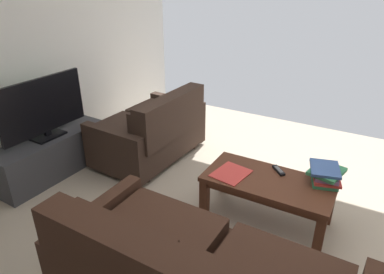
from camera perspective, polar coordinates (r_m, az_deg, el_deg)
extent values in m
cube|color=tan|center=(3.05, 10.76, -15.35)|extent=(5.23, 4.96, 0.01)
cube|color=white|center=(4.00, -26.24, 12.82)|extent=(0.12, 4.96, 2.51)
cylinder|color=black|center=(2.87, -7.10, -17.35)|extent=(0.05, 0.05, 0.06)
cube|color=#382116|center=(2.22, -6.75, -16.38)|extent=(0.72, 0.75, 0.10)
cube|color=#382116|center=(1.97, -11.81, -17.52)|extent=(0.69, 0.13, 0.35)
cube|color=#382116|center=(2.55, -14.92, -15.81)|extent=(0.11, 0.83, 0.55)
cylinder|color=black|center=(4.59, -6.57, 0.49)|extent=(0.05, 0.05, 0.06)
cylinder|color=black|center=(4.03, -14.41, -4.05)|extent=(0.05, 0.05, 0.06)
cylinder|color=black|center=(4.25, 0.23, -1.50)|extent=(0.05, 0.05, 0.06)
cylinder|color=black|center=(3.64, -7.27, -6.88)|extent=(0.05, 0.05, 0.06)
cube|color=#33231C|center=(4.01, -7.03, -0.23)|extent=(0.82, 1.08, 0.34)
cube|color=#33231C|center=(4.12, -5.14, 3.96)|extent=(0.70, 0.52, 0.10)
cube|color=#33231C|center=(3.75, -9.94, 1.42)|extent=(0.70, 0.52, 0.10)
cube|color=#33231C|center=(3.69, -3.42, 3.44)|extent=(0.23, 1.05, 0.45)
cube|color=#33231C|center=(3.95, -2.52, 4.99)|extent=(0.14, 0.47, 0.31)
cube|color=#33231C|center=(3.56, -7.31, 2.43)|extent=(0.14, 0.47, 0.31)
cube|color=#33231C|center=(4.40, -2.41, 3.35)|extent=(0.77, 0.14, 0.50)
cube|color=#33231C|center=(3.61, -12.78, -2.58)|extent=(0.77, 0.14, 0.50)
cube|color=#4C2819|center=(2.98, 12.41, -7.12)|extent=(1.06, 0.52, 0.04)
cube|color=#4C2819|center=(3.01, 12.33, -7.84)|extent=(0.97, 0.47, 0.05)
cube|color=#4C2819|center=(3.21, 21.63, -10.32)|extent=(0.07, 0.07, 0.37)
cube|color=#4C2819|center=(3.40, 5.48, -6.21)|extent=(0.07, 0.07, 0.37)
cube|color=#4C2819|center=(2.86, 20.11, -14.99)|extent=(0.07, 0.07, 0.37)
cube|color=#4C2819|center=(3.07, 2.06, -9.98)|extent=(0.07, 0.07, 0.37)
cube|color=#38383D|center=(3.93, -21.92, -2.83)|extent=(0.41, 1.22, 0.44)
cube|color=black|center=(4.01, -22.81, -2.44)|extent=(0.06, 1.03, 0.26)
cube|color=black|center=(3.95, -22.08, -2.75)|extent=(0.21, 0.25, 0.06)
cube|color=black|center=(3.84, -22.47, 0.18)|extent=(0.21, 0.33, 0.02)
cube|color=black|center=(3.82, -22.57, 0.72)|extent=(0.04, 0.06, 0.06)
cube|color=black|center=(3.72, -23.32, 4.74)|extent=(0.07, 0.95, 0.55)
cube|color=#194C23|center=(3.73, -23.50, 4.79)|extent=(0.04, 0.92, 0.52)
cube|color=#337F51|center=(3.08, 20.78, -6.46)|extent=(0.27, 0.34, 0.03)
cube|color=#C63833|center=(3.06, 21.13, -6.20)|extent=(0.28, 0.32, 0.02)
cube|color=#996699|center=(3.05, 21.24, -5.77)|extent=(0.22, 0.28, 0.03)
cube|color=#337F51|center=(3.03, 21.21, -5.27)|extent=(0.29, 0.33, 0.03)
cube|color=#385693|center=(3.02, 20.96, -4.84)|extent=(0.29, 0.32, 0.02)
cube|color=black|center=(3.10, 14.01, -5.33)|extent=(0.14, 0.14, 0.02)
cube|color=#59595B|center=(3.09, 14.03, -5.15)|extent=(0.10, 0.10, 0.00)
cube|color=#C63833|center=(3.00, 6.40, -5.93)|extent=(0.31, 0.35, 0.01)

